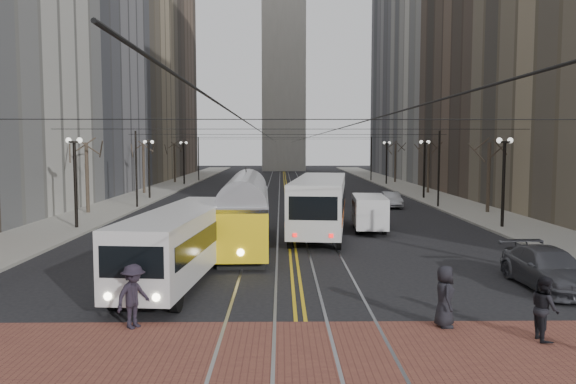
{
  "coord_description": "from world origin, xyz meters",
  "views": [
    {
      "loc": [
        -0.6,
        -17.76,
        5.4
      ],
      "look_at": [
        -0.24,
        10.9,
        3.0
      ],
      "focal_mm": 35.0,
      "sensor_mm": 36.0,
      "label": 1
    }
  ],
  "objects_px": {
    "pedestrian_a": "(445,296)",
    "pedestrian_c": "(545,308)",
    "rear_bus": "(320,206)",
    "transit_bus": "(182,245)",
    "pedestrian_d": "(133,296)",
    "sedan_silver": "(391,200)",
    "sedan_parked": "(549,269)",
    "streetcar": "(245,218)",
    "cargo_van": "(369,214)",
    "sedan_grey": "(331,197)"
  },
  "relations": [
    {
      "from": "streetcar",
      "to": "sedan_silver",
      "type": "bearing_deg",
      "value": 56.8
    },
    {
      "from": "sedan_silver",
      "to": "sedan_grey",
      "type": "bearing_deg",
      "value": 153.53
    },
    {
      "from": "streetcar",
      "to": "sedan_parked",
      "type": "relative_size",
      "value": 2.45
    },
    {
      "from": "transit_bus",
      "to": "streetcar",
      "type": "relative_size",
      "value": 0.88
    },
    {
      "from": "transit_bus",
      "to": "pedestrian_c",
      "type": "relative_size",
      "value": 6.27
    },
    {
      "from": "transit_bus",
      "to": "sedan_parked",
      "type": "relative_size",
      "value": 2.17
    },
    {
      "from": "pedestrian_c",
      "to": "sedan_parked",
      "type": "bearing_deg",
      "value": -23.77
    },
    {
      "from": "sedan_grey",
      "to": "sedan_parked",
      "type": "distance_m",
      "value": 30.76
    },
    {
      "from": "streetcar",
      "to": "cargo_van",
      "type": "distance_m",
      "value": 9.08
    },
    {
      "from": "pedestrian_a",
      "to": "pedestrian_c",
      "type": "bearing_deg",
      "value": -111.73
    },
    {
      "from": "cargo_van",
      "to": "sedan_grey",
      "type": "xyz_separation_m",
      "value": [
        -0.95,
        16.11,
        -0.43
      ]
    },
    {
      "from": "cargo_van",
      "to": "transit_bus",
      "type": "bearing_deg",
      "value": -123.14
    },
    {
      "from": "sedan_grey",
      "to": "pedestrian_a",
      "type": "relative_size",
      "value": 2.14
    },
    {
      "from": "transit_bus",
      "to": "rear_bus",
      "type": "xyz_separation_m",
      "value": [
        6.4,
        11.76,
        0.29
      ]
    },
    {
      "from": "rear_bus",
      "to": "sedan_grey",
      "type": "height_order",
      "value": "rear_bus"
    },
    {
      "from": "transit_bus",
      "to": "cargo_van",
      "type": "relative_size",
      "value": 2.25
    },
    {
      "from": "rear_bus",
      "to": "pedestrian_c",
      "type": "relative_size",
      "value": 7.26
    },
    {
      "from": "sedan_grey",
      "to": "sedan_parked",
      "type": "bearing_deg",
      "value": -89.36
    },
    {
      "from": "cargo_van",
      "to": "streetcar",
      "type": "bearing_deg",
      "value": -141.03
    },
    {
      "from": "pedestrian_a",
      "to": "pedestrian_d",
      "type": "xyz_separation_m",
      "value": [
        -9.21,
        0.0,
        0.03
      ]
    },
    {
      "from": "streetcar",
      "to": "rear_bus",
      "type": "relative_size",
      "value": 0.98
    },
    {
      "from": "sedan_grey",
      "to": "sedan_silver",
      "type": "height_order",
      "value": "sedan_grey"
    },
    {
      "from": "sedan_silver",
      "to": "pedestrian_c",
      "type": "relative_size",
      "value": 2.25
    },
    {
      "from": "sedan_parked",
      "to": "pedestrian_d",
      "type": "distance_m",
      "value": 15.13
    },
    {
      "from": "pedestrian_a",
      "to": "cargo_van",
      "type": "bearing_deg",
      "value": 2.09
    },
    {
      "from": "cargo_van",
      "to": "pedestrian_a",
      "type": "relative_size",
      "value": 2.72
    },
    {
      "from": "sedan_parked",
      "to": "sedan_grey",
      "type": "bearing_deg",
      "value": 99.4
    },
    {
      "from": "transit_bus",
      "to": "rear_bus",
      "type": "height_order",
      "value": "rear_bus"
    },
    {
      "from": "rear_bus",
      "to": "sedan_grey",
      "type": "bearing_deg",
      "value": 89.75
    },
    {
      "from": "rear_bus",
      "to": "transit_bus",
      "type": "bearing_deg",
      "value": -111.38
    },
    {
      "from": "pedestrian_a",
      "to": "transit_bus",
      "type": "bearing_deg",
      "value": 59.81
    },
    {
      "from": "streetcar",
      "to": "pedestrian_a",
      "type": "bearing_deg",
      "value": -65.02
    },
    {
      "from": "rear_bus",
      "to": "cargo_van",
      "type": "bearing_deg",
      "value": 21.07
    },
    {
      "from": "rear_bus",
      "to": "pedestrian_c",
      "type": "bearing_deg",
      "value": -68.4
    },
    {
      "from": "sedan_silver",
      "to": "sedan_parked",
      "type": "xyz_separation_m",
      "value": [
        0.52,
        -27.73,
        0.09
      ]
    },
    {
      "from": "sedan_parked",
      "to": "pedestrian_c",
      "type": "xyz_separation_m",
      "value": [
        -2.81,
        -5.64,
        0.16
      ]
    },
    {
      "from": "streetcar",
      "to": "pedestrian_a",
      "type": "relative_size",
      "value": 6.93
    },
    {
      "from": "streetcar",
      "to": "sedan_silver",
      "type": "distance_m",
      "value": 22.01
    },
    {
      "from": "streetcar",
      "to": "sedan_grey",
      "type": "xyz_separation_m",
      "value": [
        6.5,
        21.29,
        -0.83
      ]
    },
    {
      "from": "pedestrian_a",
      "to": "sedan_silver",
      "type": "bearing_deg",
      "value": -4.14
    },
    {
      "from": "sedan_silver",
      "to": "pedestrian_c",
      "type": "distance_m",
      "value": 33.45
    },
    {
      "from": "pedestrian_c",
      "to": "rear_bus",
      "type": "bearing_deg",
      "value": 17.13
    },
    {
      "from": "sedan_grey",
      "to": "pedestrian_d",
      "type": "relative_size",
      "value": 2.07
    },
    {
      "from": "pedestrian_c",
      "to": "transit_bus",
      "type": "bearing_deg",
      "value": 59.99
    },
    {
      "from": "pedestrian_d",
      "to": "cargo_van",
      "type": "bearing_deg",
      "value": 5.5
    },
    {
      "from": "cargo_van",
      "to": "sedan_silver",
      "type": "bearing_deg",
      "value": 77.59
    },
    {
      "from": "streetcar",
      "to": "sedan_silver",
      "type": "relative_size",
      "value": 3.15
    },
    {
      "from": "sedan_silver",
      "to": "sedan_parked",
      "type": "height_order",
      "value": "sedan_parked"
    },
    {
      "from": "transit_bus",
      "to": "pedestrian_d",
      "type": "relative_size",
      "value": 5.92
    },
    {
      "from": "streetcar",
      "to": "pedestrian_a",
      "type": "xyz_separation_m",
      "value": [
        6.75,
        -13.42,
        -0.57
      ]
    }
  ]
}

